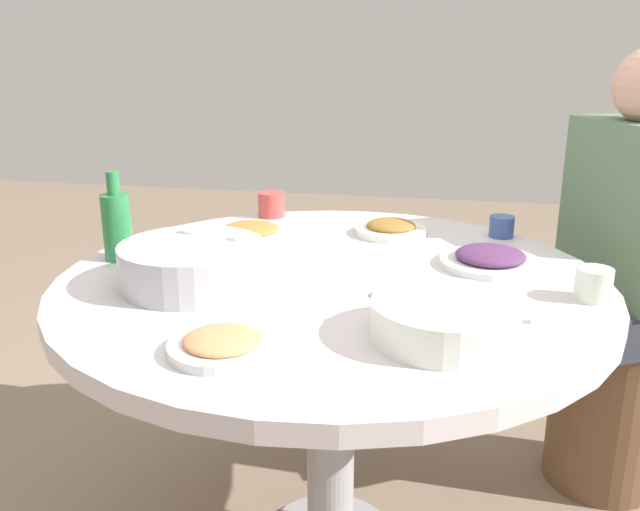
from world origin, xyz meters
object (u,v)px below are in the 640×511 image
green_bottle (117,224)px  diner_left (633,222)px  dish_eggplant (490,259)px  tea_cup_side (502,227)px  tea_cup_far (271,204)px  rice_bowl (193,264)px  stool_for_diner_left (606,408)px  dish_shrimp (223,344)px  dish_stirfry (391,228)px  dish_tofu_braise (251,232)px  round_dining_table (331,314)px  soup_bowl (445,321)px  tea_cup_near (594,284)px

green_bottle → diner_left: (0.40, -1.25, -0.03)m
dish_eggplant → tea_cup_side: size_ratio=3.56×
tea_cup_far → rice_bowl: bearing=178.9°
stool_for_diner_left → dish_shrimp: bearing=135.1°
dish_stirfry → diner_left: 0.63m
rice_bowl → tea_cup_side: size_ratio=4.75×
dish_stirfry → dish_tofu_braise: bearing=105.8°
dish_stirfry → round_dining_table: bearing=165.7°
tea_cup_side → diner_left: bearing=-87.2°
dish_stirfry → green_bottle: bearing=118.9°
dish_stirfry → tea_cup_side: size_ratio=2.93×
dish_shrimp → dish_eggplant: bearing=-39.6°
soup_bowl → green_bottle: 0.85m
diner_left → rice_bowl: bearing=118.0°
soup_bowl → stool_for_diner_left: 1.00m
rice_bowl → diner_left: 1.14m
dish_shrimp → diner_left: 1.19m
diner_left → dish_stirfry: bearing=94.6°
tea_cup_far → tea_cup_near: bearing=-123.1°
green_bottle → stool_for_diner_left: green_bottle is taller
dish_tofu_braise → green_bottle: bearing=132.9°
dish_shrimp → tea_cup_near: (0.38, -0.67, 0.02)m
dish_stirfry → dish_eggplant: (-0.23, -0.26, 0.00)m
tea_cup_side → tea_cup_far: bearing=82.1°
green_bottle → tea_cup_far: green_bottle is taller
stool_for_diner_left → tea_cup_near: bearing=159.6°
dish_shrimp → round_dining_table: bearing=-15.5°
rice_bowl → soup_bowl: (-0.18, -0.54, -0.02)m
tea_cup_side → dish_shrimp: bearing=148.5°
tea_cup_side → stool_for_diner_left: (0.02, -0.33, -0.52)m
tea_cup_side → stool_for_diner_left: tea_cup_side is taller
dish_stirfry → dish_tofu_braise: (-0.10, 0.37, 0.00)m
dish_tofu_braise → tea_cup_near: (-0.31, -0.82, 0.02)m
soup_bowl → stool_for_diner_left: soup_bowl is taller
dish_tofu_braise → green_bottle: 0.36m
tea_cup_side → diner_left: size_ratio=0.09×
dish_shrimp → tea_cup_side: size_ratio=2.88×
dish_tofu_braise → green_bottle: size_ratio=0.92×
rice_bowl → tea_cup_far: (0.61, -0.01, -0.01)m
round_dining_table → dish_eggplant: (0.15, -0.35, 0.11)m
dish_eggplant → dish_stirfry: bearing=48.5°
round_dining_table → dish_shrimp: bearing=164.5°
dish_tofu_braise → stool_for_diner_left: dish_tofu_braise is taller
round_dining_table → rice_bowl: 0.34m
soup_bowl → diner_left: bearing=-33.1°
tea_cup_near → diner_left: diner_left is taller
dish_eggplant → diner_left: (0.28, -0.37, 0.04)m
round_dining_table → dish_tofu_braise: (0.27, 0.27, 0.11)m
round_dining_table → tea_cup_side: 0.58m
tea_cup_side → diner_left: (0.02, -0.33, 0.03)m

